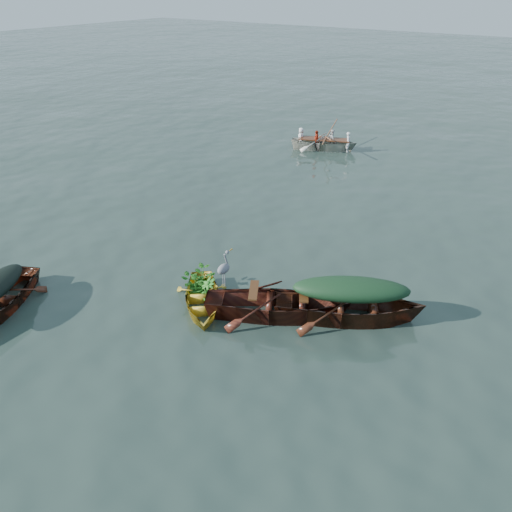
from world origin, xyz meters
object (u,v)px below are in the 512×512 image
at_px(rowed_boat, 324,150).
at_px(yellow_dinghy, 202,306).
at_px(open_wooden_boat, 278,316).
at_px(heron, 224,274).
at_px(dark_covered_boat, 0,311).
at_px(green_tarp_boat, 348,319).

bearing_deg(rowed_boat, yellow_dinghy, 172.51).
bearing_deg(yellow_dinghy, rowed_boat, 63.88).
bearing_deg(open_wooden_boat, heron, 71.88).
relative_size(dark_covered_boat, green_tarp_boat, 0.80).
distance_m(green_tarp_boat, rowed_boat, 13.17).
xyz_separation_m(dark_covered_boat, green_tarp_boat, (7.06, 4.47, 0.00)).
relative_size(dark_covered_boat, heron, 4.23).
relative_size(dark_covered_boat, rowed_boat, 0.92).
height_order(yellow_dinghy, green_tarp_boat, green_tarp_boat).
distance_m(dark_covered_boat, heron, 5.50).
distance_m(green_tarp_boat, heron, 3.13).
xyz_separation_m(yellow_dinghy, rowed_boat, (-3.50, 12.89, 0.00)).
bearing_deg(dark_covered_boat, open_wooden_boat, 6.62).
distance_m(dark_covered_boat, open_wooden_boat, 6.72).
xyz_separation_m(green_tarp_boat, open_wooden_boat, (-1.42, -0.83, 0.00)).
distance_m(open_wooden_boat, rowed_boat, 13.27).
bearing_deg(heron, yellow_dinghy, -174.81).
bearing_deg(dark_covered_boat, rowed_boat, 62.33).
relative_size(green_tarp_boat, heron, 5.27).
bearing_deg(dark_covered_boat, yellow_dinghy, 10.81).
distance_m(dark_covered_boat, rowed_boat, 15.84).
bearing_deg(open_wooden_boat, yellow_dinghy, 81.35).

